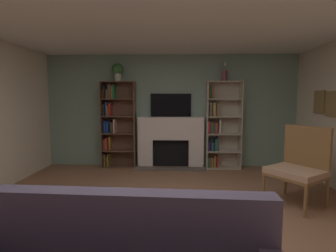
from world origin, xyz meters
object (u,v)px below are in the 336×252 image
at_px(tv, 171,105).
at_px(potted_plant, 118,71).
at_px(coffee_table, 138,226).
at_px(fireplace, 171,141).
at_px(vase_with_flowers, 224,75).
at_px(bookshelf_left, 115,123).
at_px(bookshelf_right, 219,127).
at_px(armchair, 299,165).

distance_m(tv, potted_plant, 1.39).
bearing_deg(potted_plant, coffee_table, -74.74).
height_order(fireplace, coffee_table, fireplace).
distance_m(potted_plant, vase_with_flowers, 2.32).
xyz_separation_m(potted_plant, coffee_table, (0.93, -3.42, -1.80)).
xyz_separation_m(tv, coffee_table, (-0.23, -3.54, -1.05)).
bearing_deg(tv, coffee_table, -93.65).
bearing_deg(bookshelf_left, bookshelf_right, -0.25).
height_order(bookshelf_right, vase_with_flowers, vase_with_flowers).
xyz_separation_m(tv, armchair, (1.91, -2.11, -0.82)).
relative_size(vase_with_flowers, armchair, 0.37).
bearing_deg(coffee_table, bookshelf_right, 69.45).
xyz_separation_m(bookshelf_left, armchair, (3.15, -2.03, -0.42)).
distance_m(fireplace, coffee_table, 3.48).
bearing_deg(vase_with_flowers, tv, 174.10).
bearing_deg(armchair, bookshelf_left, 147.29).
height_order(tv, coffee_table, tv).
bearing_deg(vase_with_flowers, bookshelf_left, 179.14).
bearing_deg(tv, armchair, -47.88).
height_order(potted_plant, vase_with_flowers, vase_with_flowers).
relative_size(tv, coffee_table, 1.07).
bearing_deg(coffee_table, fireplace, 86.27).
relative_size(fireplace, coffee_table, 1.85).
xyz_separation_m(bookshelf_left, coffee_table, (1.02, -3.46, -0.66)).
relative_size(bookshelf_left, bookshelf_right, 1.00).
height_order(fireplace, bookshelf_left, bookshelf_left).
height_order(bookshelf_right, potted_plant, potted_plant).
distance_m(bookshelf_left, potted_plant, 1.15).
relative_size(fireplace, bookshelf_left, 0.82).
height_order(fireplace, vase_with_flowers, vase_with_flowers).
xyz_separation_m(tv, bookshelf_left, (-1.25, -0.08, -0.40)).
relative_size(fireplace, vase_with_flowers, 3.80).
relative_size(potted_plant, armchair, 0.35).
bearing_deg(potted_plant, armchair, -32.97).
relative_size(armchair, coffee_table, 1.33).
bearing_deg(bookshelf_left, potted_plant, -22.51).
bearing_deg(bookshelf_left, armchair, -32.71).
bearing_deg(tv, bookshelf_right, -5.04).
height_order(bookshelf_left, coffee_table, bookshelf_left).
distance_m(fireplace, vase_with_flowers, 1.85).
distance_m(tv, bookshelf_left, 1.31).
xyz_separation_m(tv, bookshelf_right, (1.07, -0.09, -0.49)).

